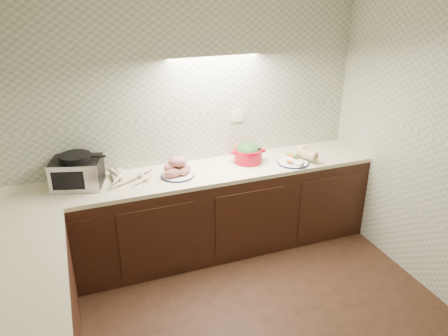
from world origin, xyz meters
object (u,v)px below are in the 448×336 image
object	(u,v)px
sweet_potato_plate	(177,168)
veg_plate	(298,156)
dutch_oven	(248,153)
toaster_oven	(77,171)
parsnip_pile	(127,177)
onion_bowl	(175,166)

from	to	relation	value
sweet_potato_plate	veg_plate	xyz separation A→B (m)	(1.23, -0.08, -0.02)
dutch_oven	veg_plate	xyz separation A→B (m)	(0.48, -0.15, -0.04)
toaster_oven	sweet_potato_plate	bearing A→B (deg)	9.64
parsnip_pile	veg_plate	world-z (taller)	veg_plate
sweet_potato_plate	onion_bowl	xyz separation A→B (m)	(0.01, 0.13, -0.03)
dutch_oven	veg_plate	distance (m)	0.50
veg_plate	dutch_oven	bearing A→B (deg)	162.36
parsnip_pile	dutch_oven	distance (m)	1.21
veg_plate	onion_bowl	bearing A→B (deg)	170.34
sweet_potato_plate	onion_bowl	size ratio (longest dim) A/B	1.90
toaster_oven	onion_bowl	bearing A→B (deg)	17.76
veg_plate	parsnip_pile	bearing A→B (deg)	175.62
toaster_oven	parsnip_pile	bearing A→B (deg)	9.08
parsnip_pile	veg_plate	bearing A→B (deg)	-4.38
parsnip_pile	onion_bowl	distance (m)	0.47
parsnip_pile	sweet_potato_plate	bearing A→B (deg)	-5.84
sweet_potato_plate	toaster_oven	bearing A→B (deg)	173.65
parsnip_pile	dutch_oven	bearing A→B (deg)	1.09
toaster_oven	onion_bowl	xyz separation A→B (m)	(0.89, 0.03, -0.09)
toaster_oven	dutch_oven	size ratio (longest dim) A/B	1.39
dutch_oven	veg_plate	world-z (taller)	dutch_oven
onion_bowl	toaster_oven	bearing A→B (deg)	-178.22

